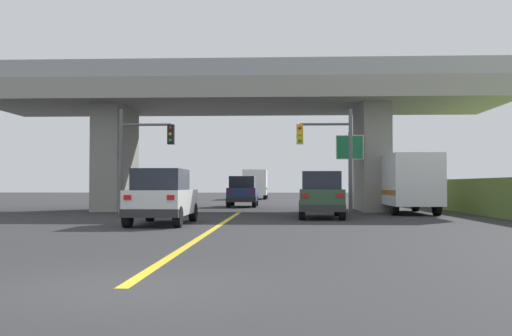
# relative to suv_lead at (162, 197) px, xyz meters

# --- Properties ---
(ground) EXTENTS (160.00, 160.00, 0.00)m
(ground) POSITION_rel_suv_lead_xyz_m (2.14, 12.00, -1.01)
(ground) COLOR #2B2B2D
(overpass_bridge) EXTENTS (28.84, 8.02, 7.86)m
(overpass_bridge) POSITION_rel_suv_lead_xyz_m (2.14, 12.00, 4.59)
(overpass_bridge) COLOR gray
(overpass_bridge) RESTS_ON ground
(lane_divider_stripe) EXTENTS (0.20, 22.82, 0.01)m
(lane_divider_stripe) POSITION_rel_suv_lead_xyz_m (2.14, -1.95, -1.01)
(lane_divider_stripe) COLOR yellow
(lane_divider_stripe) RESTS_ON ground
(suv_lead) EXTENTS (1.98, 4.61, 2.02)m
(suv_lead) POSITION_rel_suv_lead_xyz_m (0.00, 0.00, 0.00)
(suv_lead) COLOR silver
(suv_lead) RESTS_ON ground
(suv_crossing) EXTENTS (2.03, 4.59, 2.02)m
(suv_crossing) POSITION_rel_suv_lead_xyz_m (6.08, 4.43, -0.00)
(suv_crossing) COLOR #2D4C33
(suv_crossing) RESTS_ON ground
(box_truck) EXTENTS (2.33, 6.74, 2.95)m
(box_truck) POSITION_rel_suv_lead_xyz_m (10.74, 8.88, 0.55)
(box_truck) COLOR silver
(box_truck) RESTS_ON ground
(sedan_oncoming) EXTENTS (1.91, 4.31, 2.02)m
(sedan_oncoming) POSITION_rel_suv_lead_xyz_m (1.79, 17.72, -0.00)
(sedan_oncoming) COLOR navy
(sedan_oncoming) RESTS_ON ground
(traffic_signal_nearside) EXTENTS (2.69, 0.36, 5.10)m
(traffic_signal_nearside) POSITION_rel_suv_lead_xyz_m (6.77, 7.02, 2.18)
(traffic_signal_nearside) COLOR #56595E
(traffic_signal_nearside) RESTS_ON ground
(traffic_signal_farside) EXTENTS (2.67, 0.36, 5.12)m
(traffic_signal_farside) POSITION_rel_suv_lead_xyz_m (-2.49, 6.77, 2.18)
(traffic_signal_farside) COLOR #56595E
(traffic_signal_farside) RESTS_ON ground
(highway_sign) EXTENTS (1.43, 0.17, 4.20)m
(highway_sign) POSITION_rel_suv_lead_xyz_m (7.92, 9.46, 2.01)
(highway_sign) COLOR slate
(highway_sign) RESTS_ON ground
(semi_truck_distant) EXTENTS (2.33, 7.56, 2.96)m
(semi_truck_distant) POSITION_rel_suv_lead_xyz_m (1.70, 39.45, 0.56)
(semi_truck_distant) COLOR navy
(semi_truck_distant) RESTS_ON ground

